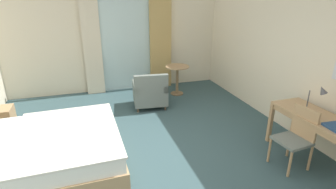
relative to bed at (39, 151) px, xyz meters
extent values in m
cube|color=#334C51|center=(1.59, -0.35, -0.32)|extent=(6.08, 7.64, 0.10)
cube|color=beige|center=(1.59, 3.21, 1.09)|extent=(5.68, 0.12, 2.71)
cube|color=beige|center=(4.37, -0.35, 1.09)|extent=(0.12, 7.24, 2.71)
cube|color=silver|center=(1.86, 3.13, 0.92)|extent=(1.31, 0.02, 2.38)
cube|color=beige|center=(0.99, 3.03, 0.95)|extent=(0.44, 0.10, 2.43)
cube|color=tan|center=(2.74, 3.03, 0.95)|extent=(0.57, 0.10, 2.43)
cube|color=tan|center=(0.07, 0.00, -0.15)|extent=(2.22, 1.92, 0.25)
cube|color=white|center=(0.07, 0.00, 0.09)|extent=(2.15, 1.86, 0.23)
cube|color=silver|center=(0.43, 0.01, 0.22)|extent=(1.48, 1.88, 0.03)
cube|color=tan|center=(-0.82, 1.34, -0.02)|extent=(0.47, 0.41, 0.49)
cube|color=tan|center=(3.96, -1.15, 0.46)|extent=(0.59, 1.59, 0.04)
cube|color=tan|center=(3.96, -1.15, 0.40)|extent=(0.54, 1.51, 0.08)
cube|color=tan|center=(4.21, -0.39, 0.08)|extent=(0.06, 0.06, 0.71)
cube|color=tan|center=(3.70, -0.39, 0.08)|extent=(0.06, 0.06, 0.71)
cube|color=slate|center=(3.52, -1.09, 0.16)|extent=(0.47, 0.47, 0.04)
cube|color=tan|center=(3.71, -1.07, 0.41)|extent=(0.07, 0.41, 0.47)
cylinder|color=tan|center=(3.31, -0.91, -0.07)|extent=(0.04, 0.04, 0.41)
cylinder|color=tan|center=(3.34, -1.30, -0.07)|extent=(0.04, 0.04, 0.41)
cylinder|color=tan|center=(3.69, -0.88, -0.07)|extent=(0.04, 0.04, 0.41)
cylinder|color=tan|center=(3.73, -1.27, -0.07)|extent=(0.04, 0.04, 0.41)
cylinder|color=#4C4C51|center=(3.94, -0.84, 0.48)|extent=(0.12, 0.12, 0.02)
cylinder|color=#4C4C51|center=(3.94, -0.84, 0.64)|extent=(0.02, 0.02, 0.31)
cone|color=#4C4C51|center=(4.05, -0.95, 0.83)|extent=(0.15, 0.14, 0.17)
cube|color=slate|center=(2.10, 1.75, -0.01)|extent=(0.80, 0.79, 0.31)
cube|color=slate|center=(2.07, 1.46, 0.35)|extent=(0.74, 0.20, 0.42)
cube|color=slate|center=(2.42, 1.71, 0.22)|extent=(0.18, 0.72, 0.16)
cube|color=slate|center=(1.79, 1.78, 0.22)|extent=(0.18, 0.72, 0.16)
cylinder|color=#4C3D2D|center=(2.44, 2.01, -0.22)|extent=(0.04, 0.04, 0.10)
cylinder|color=#4C3D2D|center=(1.84, 2.08, -0.22)|extent=(0.04, 0.04, 0.10)
cylinder|color=#4C3D2D|center=(2.37, 1.42, -0.22)|extent=(0.04, 0.04, 0.10)
cylinder|color=#4C3D2D|center=(1.77, 1.49, -0.22)|extent=(0.04, 0.04, 0.10)
cylinder|color=tan|center=(2.96, 2.31, 0.46)|extent=(0.59, 0.59, 0.03)
cylinder|color=brown|center=(2.96, 2.31, 0.09)|extent=(0.07, 0.07, 0.71)
cylinder|color=brown|center=(2.96, 2.31, -0.26)|extent=(0.33, 0.33, 0.02)
camera|label=1|loc=(0.80, -3.72, 2.13)|focal=28.19mm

